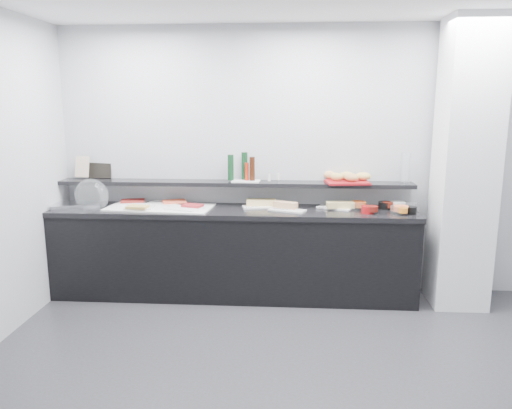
# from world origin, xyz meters

# --- Properties ---
(ground) EXTENTS (5.00, 5.00, 0.00)m
(ground) POSITION_xyz_m (0.00, 0.00, 0.00)
(ground) COLOR #2D2D30
(ground) RESTS_ON ground
(back_wall) EXTENTS (5.00, 0.02, 2.70)m
(back_wall) POSITION_xyz_m (0.00, 2.00, 1.35)
(back_wall) COLOR #A9ACB0
(back_wall) RESTS_ON ground
(column) EXTENTS (0.50, 0.50, 2.70)m
(column) POSITION_xyz_m (1.50, 1.65, 1.35)
(column) COLOR silver
(column) RESTS_ON ground
(buffet_cabinet) EXTENTS (3.60, 0.60, 0.85)m
(buffet_cabinet) POSITION_xyz_m (-0.70, 1.70, 0.42)
(buffet_cabinet) COLOR black
(buffet_cabinet) RESTS_ON ground
(counter_top) EXTENTS (3.62, 0.62, 0.05)m
(counter_top) POSITION_xyz_m (-0.70, 1.70, 0.88)
(counter_top) COLOR black
(counter_top) RESTS_ON buffet_cabinet
(wall_shelf) EXTENTS (3.60, 0.25, 0.04)m
(wall_shelf) POSITION_xyz_m (-0.70, 1.88, 1.13)
(wall_shelf) COLOR black
(wall_shelf) RESTS_ON back_wall
(cloche_base) EXTENTS (0.54, 0.46, 0.04)m
(cloche_base) POSITION_xyz_m (-2.31, 1.71, 0.92)
(cloche_base) COLOR #BBBCC2
(cloche_base) RESTS_ON counter_top
(cloche_dome) EXTENTS (0.43, 0.35, 0.34)m
(cloche_dome) POSITION_xyz_m (-2.12, 1.67, 1.03)
(cloche_dome) COLOR white
(cloche_dome) RESTS_ON cloche_base
(linen_runner) EXTENTS (1.08, 0.58, 0.01)m
(linen_runner) POSITION_xyz_m (-1.43, 1.69, 0.91)
(linen_runner) COLOR silver
(linen_runner) RESTS_ON counter_top
(platter_meat_a) EXTENTS (0.31, 0.21, 0.01)m
(platter_meat_a) POSITION_xyz_m (-1.74, 1.81, 0.92)
(platter_meat_a) COLOR white
(platter_meat_a) RESTS_ON linen_runner
(food_meat_a) EXTENTS (0.27, 0.20, 0.02)m
(food_meat_a) POSITION_xyz_m (-1.76, 1.84, 0.94)
(food_meat_a) COLOR maroon
(food_meat_a) RESTS_ON platter_meat_a
(platter_salmon) EXTENTS (0.40, 0.34, 0.01)m
(platter_salmon) POSITION_xyz_m (-1.43, 1.85, 0.92)
(platter_salmon) COLOR white
(platter_salmon) RESTS_ON linen_runner
(food_salmon) EXTENTS (0.27, 0.22, 0.02)m
(food_salmon) POSITION_xyz_m (-1.32, 1.84, 0.94)
(food_salmon) COLOR #EB5130
(food_salmon) RESTS_ON platter_salmon
(platter_cheese) EXTENTS (0.28, 0.19, 0.01)m
(platter_cheese) POSITION_xyz_m (-1.61, 1.59, 0.92)
(platter_cheese) COLOR white
(platter_cheese) RESTS_ON linen_runner
(food_cheese) EXTENTS (0.21, 0.15, 0.02)m
(food_cheese) POSITION_xyz_m (-1.61, 1.54, 0.94)
(food_cheese) COLOR tan
(food_cheese) RESTS_ON platter_cheese
(platter_meat_b) EXTENTS (0.37, 0.31, 0.01)m
(platter_meat_b) POSITION_xyz_m (-1.17, 1.59, 0.92)
(platter_meat_b) COLOR white
(platter_meat_b) RESTS_ON linen_runner
(food_meat_b) EXTENTS (0.22, 0.18, 0.02)m
(food_meat_b) POSITION_xyz_m (-1.09, 1.64, 0.94)
(food_meat_b) COLOR maroon
(food_meat_b) RESTS_ON platter_meat_b
(sandwich_plate_left) EXTENTS (0.39, 0.23, 0.01)m
(sandwich_plate_left) POSITION_xyz_m (-0.43, 1.79, 0.91)
(sandwich_plate_left) COLOR white
(sandwich_plate_left) RESTS_ON counter_top
(sandwich_food_left) EXTENTS (0.30, 0.13, 0.06)m
(sandwich_food_left) POSITION_xyz_m (-0.42, 1.83, 0.94)
(sandwich_food_left) COLOR #DEBF74
(sandwich_food_left) RESTS_ON sandwich_plate_left
(tongs_left) EXTENTS (0.14, 0.09, 0.01)m
(tongs_left) POSITION_xyz_m (-0.53, 1.71, 0.92)
(tongs_left) COLOR silver
(tongs_left) RESTS_ON sandwich_plate_left
(sandwich_plate_mid) EXTENTS (0.38, 0.27, 0.01)m
(sandwich_plate_mid) POSITION_xyz_m (-0.16, 1.64, 0.91)
(sandwich_plate_mid) COLOR silver
(sandwich_plate_mid) RESTS_ON counter_top
(sandwich_food_mid) EXTENTS (0.25, 0.18, 0.06)m
(sandwich_food_mid) POSITION_xyz_m (-0.18, 1.72, 0.94)
(sandwich_food_mid) COLOR tan
(sandwich_food_mid) RESTS_ON sandwich_plate_mid
(tongs_mid) EXTENTS (0.16, 0.04, 0.01)m
(tongs_mid) POSITION_xyz_m (-0.22, 1.64, 0.92)
(tongs_mid) COLOR #AFB1B6
(tongs_mid) RESTS_ON sandwich_plate_mid
(sandwich_plate_right) EXTENTS (0.37, 0.27, 0.01)m
(sandwich_plate_right) POSITION_xyz_m (0.31, 1.79, 0.91)
(sandwich_plate_right) COLOR white
(sandwich_plate_right) RESTS_ON counter_top
(sandwich_food_right) EXTENTS (0.28, 0.13, 0.06)m
(sandwich_food_right) POSITION_xyz_m (0.36, 1.76, 0.94)
(sandwich_food_right) COLOR #D5BC70
(sandwich_food_right) RESTS_ON sandwich_plate_right
(tongs_right) EXTENTS (0.16, 0.02, 0.01)m
(tongs_right) POSITION_xyz_m (0.20, 1.76, 0.92)
(tongs_right) COLOR silver
(tongs_right) RESTS_ON sandwich_plate_right
(bowl_glass_fruit) EXTENTS (0.18, 0.18, 0.07)m
(bowl_glass_fruit) POSITION_xyz_m (0.52, 1.77, 0.94)
(bowl_glass_fruit) COLOR white
(bowl_glass_fruit) RESTS_ON counter_top
(fill_glass_fruit) EXTENTS (0.17, 0.17, 0.05)m
(fill_glass_fruit) POSITION_xyz_m (0.54, 1.80, 0.95)
(fill_glass_fruit) COLOR #E55A1F
(fill_glass_fruit) RESTS_ON bowl_glass_fruit
(bowl_black_jam) EXTENTS (0.14, 0.14, 0.07)m
(bowl_black_jam) POSITION_xyz_m (0.81, 1.81, 0.94)
(bowl_black_jam) COLOR black
(bowl_black_jam) RESTS_ON counter_top
(fill_black_jam) EXTENTS (0.13, 0.13, 0.05)m
(fill_black_jam) POSITION_xyz_m (0.83, 1.79, 0.95)
(fill_black_jam) COLOR #5E180D
(fill_black_jam) RESTS_ON bowl_black_jam
(bowl_glass_cream) EXTENTS (0.19, 0.19, 0.07)m
(bowl_glass_cream) POSITION_xyz_m (1.06, 1.80, 0.94)
(bowl_glass_cream) COLOR white
(bowl_glass_cream) RESTS_ON counter_top
(fill_glass_cream) EXTENTS (0.16, 0.16, 0.05)m
(fill_glass_cream) POSITION_xyz_m (0.94, 1.82, 0.95)
(fill_glass_cream) COLOR silver
(fill_glass_cream) RESTS_ON bowl_glass_cream
(bowl_red_jam) EXTENTS (0.14, 0.14, 0.07)m
(bowl_red_jam) POSITION_xyz_m (0.61, 1.60, 0.94)
(bowl_red_jam) COLOR #9C0E11
(bowl_red_jam) RESTS_ON counter_top
(fill_red_jam) EXTENTS (0.14, 0.14, 0.05)m
(fill_red_jam) POSITION_xyz_m (0.65, 1.59, 0.95)
(fill_red_jam) COLOR #59110C
(fill_red_jam) RESTS_ON bowl_red_jam
(bowl_glass_salmon) EXTENTS (0.20, 0.20, 0.07)m
(bowl_glass_salmon) POSITION_xyz_m (0.91, 1.61, 0.94)
(bowl_glass_salmon) COLOR white
(bowl_glass_salmon) RESTS_ON counter_top
(fill_glass_salmon) EXTENTS (0.18, 0.18, 0.05)m
(fill_glass_salmon) POSITION_xyz_m (0.93, 1.61, 0.95)
(fill_glass_salmon) COLOR #FE703E
(fill_glass_salmon) RESTS_ON bowl_glass_salmon
(bowl_black_fruit) EXTENTS (0.12, 0.12, 0.07)m
(bowl_black_fruit) POSITION_xyz_m (1.02, 1.60, 0.94)
(bowl_black_fruit) COLOR black
(bowl_black_fruit) RESTS_ON counter_top
(fill_black_fruit) EXTENTS (0.09, 0.09, 0.05)m
(fill_black_fruit) POSITION_xyz_m (0.93, 1.54, 0.95)
(fill_black_fruit) COLOR orange
(fill_black_fruit) RESTS_ON bowl_black_fruit
(framed_print) EXTENTS (0.24, 0.08, 0.26)m
(framed_print) POSITION_xyz_m (-2.14, 2.00, 1.28)
(framed_print) COLOR black
(framed_print) RESTS_ON wall_shelf
(print_art) EXTENTS (0.16, 0.06, 0.22)m
(print_art) POSITION_xyz_m (-2.31, 1.93, 1.28)
(print_art) COLOR #C4A48D
(print_art) RESTS_ON framed_print
(condiment_tray) EXTENTS (0.29, 0.19, 0.01)m
(condiment_tray) POSITION_xyz_m (-0.58, 1.87, 1.16)
(condiment_tray) COLOR white
(condiment_tray) RESTS_ON wall_shelf
(bottle_green_a) EXTENTS (0.08, 0.08, 0.26)m
(bottle_green_a) POSITION_xyz_m (-0.74, 1.88, 1.29)
(bottle_green_a) COLOR #0E3319
(bottle_green_a) RESTS_ON condiment_tray
(bottle_brown) EXTENTS (0.07, 0.07, 0.24)m
(bottle_brown) POSITION_xyz_m (-0.52, 1.87, 1.28)
(bottle_brown) COLOR black
(bottle_brown) RESTS_ON condiment_tray
(bottle_green_b) EXTENTS (0.06, 0.06, 0.28)m
(bottle_green_b) POSITION_xyz_m (-0.60, 1.94, 1.30)
(bottle_green_b) COLOR #0D3218
(bottle_green_b) RESTS_ON condiment_tray
(bottle_hot) EXTENTS (0.05, 0.05, 0.18)m
(bottle_hot) POSITION_xyz_m (-0.57, 1.88, 1.25)
(bottle_hot) COLOR #A81E0C
(bottle_hot) RESTS_ON condiment_tray
(shaker_salt) EXTENTS (0.04, 0.04, 0.07)m
(shaker_salt) POSITION_xyz_m (-0.34, 1.85, 1.20)
(shaker_salt) COLOR white
(shaker_salt) RESTS_ON condiment_tray
(shaker_pepper) EXTENTS (0.03, 0.03, 0.07)m
(shaker_pepper) POSITION_xyz_m (-0.26, 1.92, 1.20)
(shaker_pepper) COLOR silver
(shaker_pepper) RESTS_ON condiment_tray
(bread_tray) EXTENTS (0.45, 0.34, 0.02)m
(bread_tray) POSITION_xyz_m (0.43, 1.84, 1.16)
(bread_tray) COLOR maroon
(bread_tray) RESTS_ON wall_shelf
(bread_roll_nw) EXTENTS (0.15, 0.13, 0.08)m
(bread_roll_nw) POSITION_xyz_m (0.27, 1.98, 1.21)
(bread_roll_nw) COLOR tan
(bread_roll_nw) RESTS_ON bread_tray
(bread_roll_n) EXTENTS (0.18, 0.14, 0.08)m
(bread_roll_n) POSITION_xyz_m (0.44, 1.94, 1.21)
(bread_roll_n) COLOR tan
(bread_roll_n) RESTS_ON bread_tray
(bread_roll_ne) EXTENTS (0.17, 0.12, 0.08)m
(bread_roll_ne) POSITION_xyz_m (0.60, 1.91, 1.21)
(bread_roll_ne) COLOR gold
(bread_roll_ne) RESTS_ON bread_tray
(bread_roll_sw) EXTENTS (0.15, 0.12, 0.08)m
(bread_roll_sw) POSITION_xyz_m (0.33, 1.85, 1.21)
(bread_roll_sw) COLOR tan
(bread_roll_sw) RESTS_ON bread_tray
(bread_roll_s) EXTENTS (0.17, 0.14, 0.08)m
(bread_roll_s) POSITION_xyz_m (0.47, 1.81, 1.21)
(bread_roll_s) COLOR #B78146
(bread_roll_s) RESTS_ON bread_tray
(bread_roll_se) EXTENTS (0.13, 0.09, 0.08)m
(bread_roll_se) POSITION_xyz_m (0.46, 1.84, 1.21)
(bread_roll_se) COLOR #B78C46
(bread_roll_se) RESTS_ON bread_tray
(carafe) EXTENTS (0.12, 0.12, 0.30)m
(carafe) POSITION_xyz_m (1.00, 1.87, 1.30)
(carafe) COLOR white
(carafe) RESTS_ON wall_shelf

